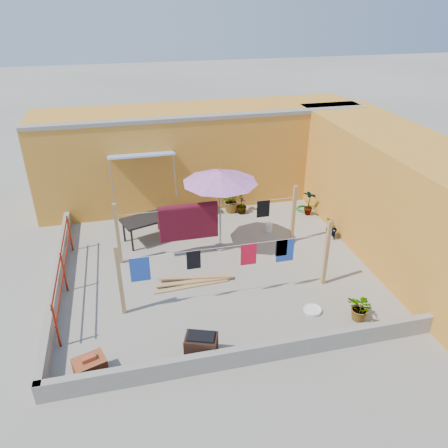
{
  "coord_description": "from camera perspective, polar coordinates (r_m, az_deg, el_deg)",
  "views": [
    {
      "loc": [
        -2.11,
        -9.74,
        6.61
      ],
      "look_at": [
        0.3,
        0.3,
        1.12
      ],
      "focal_mm": 35.0,
      "sensor_mm": 36.0,
      "label": 1
    }
  ],
  "objects": [
    {
      "name": "brick_stack",
      "position": [
        9.21,
        -17.06,
        -17.54
      ],
      "size": [
        0.7,
        0.6,
        0.51
      ],
      "color": "#984623",
      "rests_on": "ground"
    },
    {
      "name": "plant_back_a",
      "position": [
        14.74,
        1.06,
        3.18
      ],
      "size": [
        0.93,
        0.86,
        0.85
      ],
      "primitive_type": "imported",
      "rotation": [
        0.0,
        0.0,
        0.31
      ],
      "color": "#215217",
      "rests_on": "ground"
    },
    {
      "name": "plant_back_b",
      "position": [
        14.66,
        2.33,
        2.49
      ],
      "size": [
        0.4,
        0.4,
        0.61
      ],
      "primitive_type": "imported",
      "rotation": [
        0.0,
        0.0,
        1.77
      ],
      "color": "#215217",
      "rests_on": "ground"
    },
    {
      "name": "plant_right_c",
      "position": [
        10.48,
        17.48,
        -10.41
      ],
      "size": [
        0.72,
        0.75,
        0.65
      ],
      "primitive_type": "imported",
      "rotation": [
        0.0,
        0.0,
        5.18
      ],
      "color": "#215217",
      "rests_on": "ground"
    },
    {
      "name": "red_railing",
      "position": [
        11.35,
        -20.3,
        -5.24
      ],
      "size": [
        0.05,
        4.2,
        1.1
      ],
      "color": "maroon",
      "rests_on": "ground"
    },
    {
      "name": "patio_umbrella",
      "position": [
        11.78,
        -0.52,
        6.13
      ],
      "size": [
        2.22,
        2.22,
        2.48
      ],
      "color": "gray",
      "rests_on": "ground"
    },
    {
      "name": "lumber_pile",
      "position": [
        11.3,
        -3.99,
        -7.51
      ],
      "size": [
        2.06,
        0.59,
        0.12
      ],
      "color": "tan",
      "rests_on": "ground"
    },
    {
      "name": "plant_right_b",
      "position": [
        13.43,
        13.89,
        -0.53
      ],
      "size": [
        0.46,
        0.5,
        0.76
      ],
      "primitive_type": "imported",
      "rotation": [
        0.0,
        0.0,
        4.37
      ],
      "color": "#215217",
      "rests_on": "ground"
    },
    {
      "name": "clothesline_rig",
      "position": [
        11.82,
        -3.88,
        -0.32
      ],
      "size": [
        5.09,
        2.35,
        1.8
      ],
      "color": "tan",
      "rests_on": "ground"
    },
    {
      "name": "plant_right_a",
      "position": [
        14.76,
        11.06,
        2.79
      ],
      "size": [
        0.56,
        0.57,
        0.91
      ],
      "primitive_type": "imported",
      "rotation": [
        0.0,
        0.0,
        2.31
      ],
      "color": "#215217",
      "rests_on": "ground"
    },
    {
      "name": "wall_right",
      "position": [
        13.17,
        21.58,
        3.58
      ],
      "size": [
        2.4,
        9.0,
        3.2
      ],
      "primitive_type": "cube",
      "color": "#C8812B",
      "rests_on": "ground"
    },
    {
      "name": "outdoor_table",
      "position": [
        13.07,
        -9.74,
        0.56
      ],
      "size": [
        1.77,
        1.27,
        0.75
      ],
      "color": "black",
      "rests_on": "ground"
    },
    {
      "name": "ground",
      "position": [
        11.96,
        -1.07,
        -5.56
      ],
      "size": [
        80.0,
        80.0,
        0.0
      ],
      "primitive_type": "plane",
      "color": "#9E998E",
      "rests_on": "ground"
    },
    {
      "name": "green_hose",
      "position": [
        15.25,
        10.35,
        1.98
      ],
      "size": [
        0.53,
        0.53,
        0.08
      ],
      "color": "#1B7D24",
      "rests_on": "ground"
    },
    {
      "name": "water_jug_a",
      "position": [
        13.56,
        13.74,
        -1.31
      ],
      "size": [
        0.22,
        0.22,
        0.35
      ],
      "color": "silver",
      "rests_on": "ground"
    },
    {
      "name": "parapet_front",
      "position": [
        9.12,
        4.01,
        -16.56
      ],
      "size": [
        8.3,
        0.16,
        0.44
      ],
      "primitive_type": "cube",
      "color": "gray",
      "rests_on": "ground"
    },
    {
      "name": "parapet_left",
      "position": [
        11.82,
        -20.93,
        -6.86
      ],
      "size": [
        0.16,
        7.3,
        0.44
      ],
      "primitive_type": "cube",
      "color": "gray",
      "rests_on": "ground"
    },
    {
      "name": "white_basin",
      "position": [
        10.61,
        11.49,
        -10.95
      ],
      "size": [
        0.43,
        0.43,
        0.08
      ],
      "color": "silver",
      "rests_on": "ground"
    },
    {
      "name": "water_jug_b",
      "position": [
        13.66,
        5.91,
        -0.44
      ],
      "size": [
        0.2,
        0.2,
        0.31
      ],
      "color": "silver",
      "rests_on": "ground"
    },
    {
      "name": "brazier",
      "position": [
        9.17,
        -2.98,
        -15.71
      ],
      "size": [
        0.75,
        0.62,
        0.58
      ],
      "color": "black",
      "rests_on": "ground"
    },
    {
      "name": "wall_back",
      "position": [
        15.5,
        -3.12,
        9.14
      ],
      "size": [
        11.0,
        3.27,
        3.21
      ],
      "color": "#C8812B",
      "rests_on": "ground"
    }
  ]
}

